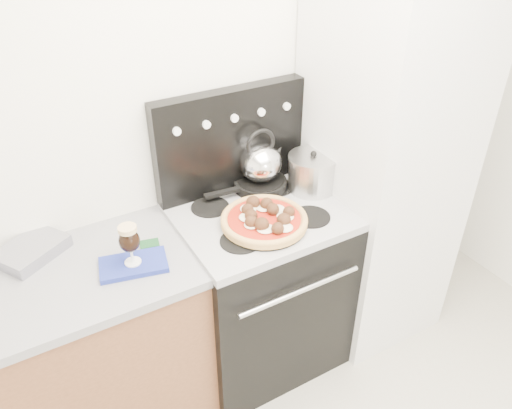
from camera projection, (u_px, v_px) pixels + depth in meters
room_shell at (390, 274)px, 1.44m from camera, size 3.52×3.01×2.52m
base_cabinet at (32, 377)px, 2.12m from camera, size 1.45×0.60×0.86m
countertop at (3, 300)px, 1.87m from camera, size 1.48×0.63×0.04m
stove_body at (259, 290)px, 2.56m from camera, size 0.76×0.65×0.88m
cooktop at (260, 216)px, 2.30m from camera, size 0.76×0.65×0.04m
backguard at (231, 140)px, 2.36m from camera, size 0.76×0.08×0.50m
fridge at (380, 172)px, 2.55m from camera, size 0.64×0.68×1.90m
foil_sheet at (31, 250)px, 2.05m from camera, size 0.33×0.30×0.05m
oven_mitt at (134, 265)px, 2.00m from camera, size 0.29×0.21×0.02m
beer_glass at (130, 245)px, 1.94m from camera, size 0.09×0.09×0.18m
pizza_pan at (264, 224)px, 2.20m from camera, size 0.42×0.42×0.01m
pizza at (264, 218)px, 2.19m from camera, size 0.38×0.38×0.05m
skillet at (260, 184)px, 2.46m from camera, size 0.28×0.28×0.05m
tea_kettle at (261, 160)px, 2.38m from camera, size 0.23×0.23×0.23m
stock_pot at (312, 173)px, 2.42m from camera, size 0.26×0.26×0.17m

